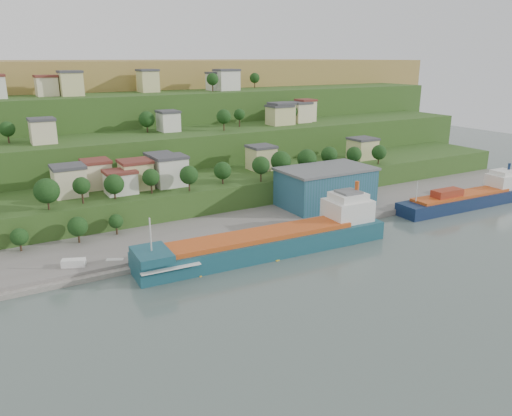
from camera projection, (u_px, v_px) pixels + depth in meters
ground at (297, 260)px, 127.87m from camera, size 500.00×500.00×0.00m
quay at (299, 219)px, 160.63m from camera, size 220.00×26.00×4.00m
pebble_beach at (56, 274)px, 119.86m from camera, size 40.00×18.00×2.40m
hillside at (119, 154)px, 267.73m from camera, size 360.00×210.83×96.00m
cargo_ship_near at (274, 242)px, 132.27m from camera, size 70.60×14.05×18.04m
cargo_ship_far at (468, 200)px, 173.28m from camera, size 55.11×11.01×14.90m
warehouse at (325, 186)px, 166.65m from camera, size 31.04×19.06×12.80m
caravan at (74, 264)px, 118.97m from camera, size 5.93×4.20×2.55m
dinghy at (115, 261)px, 123.21m from camera, size 4.44×3.15×0.83m
kayak_orange at (204, 274)px, 119.03m from camera, size 2.94×1.48×0.74m
kayak_yellow at (280, 259)px, 128.11m from camera, size 2.99×1.57×0.75m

